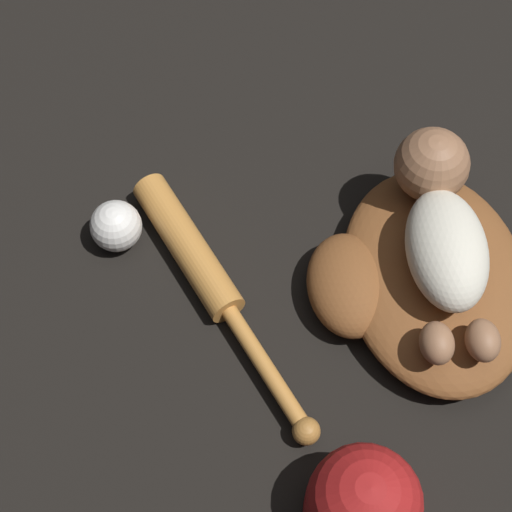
{
  "coord_description": "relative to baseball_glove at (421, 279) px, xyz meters",
  "views": [
    {
      "loc": [
        -0.41,
        0.4,
        1.1
      ],
      "look_at": [
        0.13,
        0.2,
        0.07
      ],
      "focal_mm": 60.0,
      "sensor_mm": 36.0,
      "label": 1
    }
  ],
  "objects": [
    {
      "name": "baby_figure",
      "position": [
        0.03,
        -0.03,
        0.08
      ],
      "size": [
        0.34,
        0.18,
        0.1
      ],
      "color": "silver",
      "rests_on": "baseball_glove"
    },
    {
      "name": "baseball",
      "position": [
        0.23,
        0.38,
        0.0
      ],
      "size": [
        0.08,
        0.08,
        0.08
      ],
      "color": "white",
      "rests_on": "ground"
    },
    {
      "name": "baseball_cap",
      "position": [
        -0.26,
        0.21,
        0.02
      ],
      "size": [
        0.21,
        0.21,
        0.14
      ],
      "color": "maroon",
      "rests_on": "ground"
    },
    {
      "name": "baseball_glove",
      "position": [
        0.0,
        0.0,
        0.0
      ],
      "size": [
        0.41,
        0.37,
        0.07
      ],
      "color": "brown",
      "rests_on": "ground"
    },
    {
      "name": "ground_plane",
      "position": [
        -0.03,
        0.01,
        -0.04
      ],
      "size": [
        6.0,
        6.0,
        0.0
      ],
      "primitive_type": "plane",
      "color": "black"
    },
    {
      "name": "baseball_bat",
      "position": [
        0.12,
        0.28,
        -0.01
      ],
      "size": [
        0.46,
        0.13,
        0.05
      ],
      "color": "#C6843D",
      "rests_on": "ground"
    }
  ]
}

